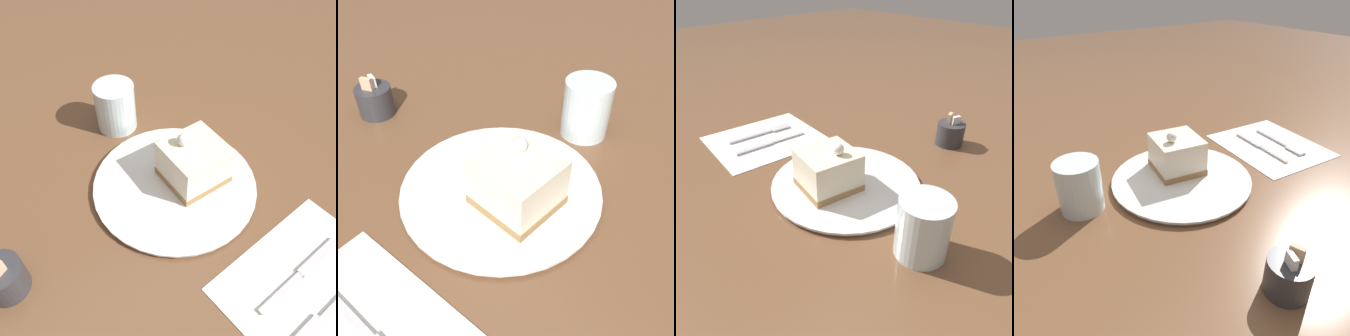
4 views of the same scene
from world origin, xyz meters
TOP-DOWN VIEW (x-y plane):
  - ground_plane at (0.00, 0.00)m, footprint 4.00×4.00m
  - plate at (0.01, 0.00)m, footprint 0.29×0.29m
  - cake_slice at (-0.00, -0.03)m, footprint 0.11×0.12m
  - napkin at (-0.27, -0.01)m, footprint 0.24×0.27m
  - fork at (-0.29, 0.01)m, footprint 0.03×0.16m
  - knife at (-0.24, -0.03)m, footprint 0.03×0.18m
  - sugar_bowl at (0.05, 0.30)m, footprint 0.06×0.06m
  - drinking_glass at (0.21, -0.04)m, footprint 0.08×0.08m

SIDE VIEW (x-z plane):
  - ground_plane at x=0.00m, z-range 0.00..0.00m
  - napkin at x=-0.27m, z-range 0.00..0.00m
  - fork at x=-0.29m, z-range 0.00..0.01m
  - knife at x=-0.24m, z-range 0.00..0.01m
  - plate at x=0.01m, z-range 0.00..0.01m
  - sugar_bowl at x=0.05m, z-range -0.01..0.07m
  - drinking_glass at x=0.21m, z-range 0.00..0.10m
  - cake_slice at x=0.00m, z-range 0.00..0.10m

